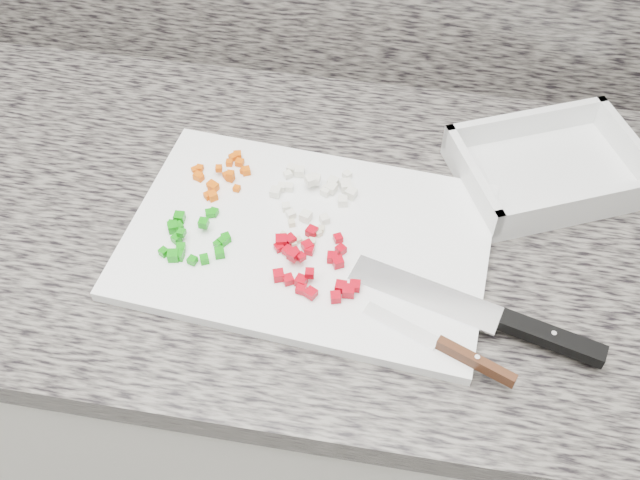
{
  "coord_description": "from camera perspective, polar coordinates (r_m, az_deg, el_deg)",
  "views": [
    {
      "loc": [
        0.21,
        0.81,
        1.62
      ],
      "look_at": [
        0.11,
        1.36,
        0.94
      ],
      "focal_mm": 40.0,
      "sensor_mm": 36.0,
      "label": 1
    }
  ],
  "objects": [
    {
      "name": "green_pepper_pile",
      "position": [
        0.92,
        -10.26,
        0.16
      ],
      "size": [
        0.09,
        0.09,
        0.02
      ],
      "color": "#0C7E0B",
      "rests_on": "cutting_board"
    },
    {
      "name": "red_pepper_pile",
      "position": [
        0.88,
        -0.7,
        -1.93
      ],
      "size": [
        0.12,
        0.11,
        0.02
      ],
      "color": "#A10210",
      "rests_on": "cutting_board"
    },
    {
      "name": "carrot_pile",
      "position": [
        0.99,
        -7.86,
        5.1
      ],
      "size": [
        0.08,
        0.1,
        0.02
      ],
      "color": "#CF5004",
      "rests_on": "cutting_board"
    },
    {
      "name": "onion_pile",
      "position": [
        0.96,
        -0.21,
        4.04
      ],
      "size": [
        0.12,
        0.1,
        0.02
      ],
      "color": "silver",
      "rests_on": "cutting_board"
    },
    {
      "name": "countertop",
      "position": [
        0.99,
        -5.47,
        2.13
      ],
      "size": [
        3.96,
        0.64,
        0.04
      ],
      "primitive_type": "cube",
      "color": "#605C55",
      "rests_on": "cabinet"
    },
    {
      "name": "tray",
      "position": [
        1.05,
        17.85,
        5.36
      ],
      "size": [
        0.3,
        0.27,
        0.05
      ],
      "rotation": [
        0.0,
        0.0,
        0.44
      ],
      "color": "silver",
      "rests_on": "countertop"
    },
    {
      "name": "cutting_board",
      "position": [
        0.92,
        -1.01,
        0.01
      ],
      "size": [
        0.48,
        0.34,
        0.02
      ],
      "primitive_type": "cube",
      "rotation": [
        0.0,
        0.0,
        -0.08
      ],
      "color": "white",
      "rests_on": "countertop"
    },
    {
      "name": "chef_knife",
      "position": [
        0.86,
        14.69,
        -6.37
      ],
      "size": [
        0.3,
        0.11,
        0.02
      ],
      "rotation": [
        0.0,
        0.0,
        -0.28
      ],
      "color": "white",
      "rests_on": "cutting_board"
    },
    {
      "name": "paring_knife",
      "position": [
        0.82,
        10.84,
        -8.8
      ],
      "size": [
        0.18,
        0.09,
        0.02
      ],
      "rotation": [
        0.0,
        0.0,
        -0.4
      ],
      "color": "white",
      "rests_on": "cutting_board"
    },
    {
      "name": "cabinet",
      "position": [
        1.36,
        -4.06,
        -10.57
      ],
      "size": [
        3.92,
        0.62,
        0.86
      ],
      "primitive_type": "cube",
      "color": "silver",
      "rests_on": "ground"
    },
    {
      "name": "garlic_pile",
      "position": [
        0.91,
        -1.34,
        0.35
      ],
      "size": [
        0.06,
        0.04,
        0.01
      ],
      "color": "beige",
      "rests_on": "cutting_board"
    }
  ]
}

